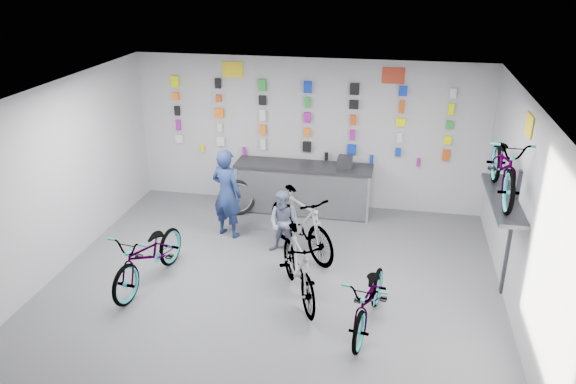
% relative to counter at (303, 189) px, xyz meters
% --- Properties ---
extents(floor, '(8.00, 8.00, 0.00)m').
position_rel_counter_xyz_m(floor, '(0.00, -3.54, -0.49)').
color(floor, '#4D4D52').
rests_on(floor, ground).
extents(ceiling, '(8.00, 8.00, 0.00)m').
position_rel_counter_xyz_m(ceiling, '(0.00, -3.54, 2.51)').
color(ceiling, white).
rests_on(ceiling, wall_back).
extents(wall_back, '(7.00, 0.00, 7.00)m').
position_rel_counter_xyz_m(wall_back, '(0.00, 0.46, 1.01)').
color(wall_back, '#ACACAE').
rests_on(wall_back, floor).
extents(wall_left, '(0.00, 8.00, 8.00)m').
position_rel_counter_xyz_m(wall_left, '(-3.50, -3.54, 1.01)').
color(wall_left, '#ACACAE').
rests_on(wall_left, floor).
extents(wall_right, '(0.00, 8.00, 8.00)m').
position_rel_counter_xyz_m(wall_right, '(3.50, -3.54, 1.01)').
color(wall_right, '#ACACAE').
rests_on(wall_right, floor).
extents(counter, '(2.70, 0.66, 1.00)m').
position_rel_counter_xyz_m(counter, '(0.00, 0.00, 0.00)').
color(counter, black).
rests_on(counter, floor).
extents(merch_wall, '(5.55, 0.08, 1.57)m').
position_rel_counter_xyz_m(merch_wall, '(-0.02, 0.39, 1.33)').
color(merch_wall, silver).
rests_on(merch_wall, wall_back).
extents(wall_bracket, '(0.39, 1.90, 2.00)m').
position_rel_counter_xyz_m(wall_bracket, '(3.33, -2.34, 0.98)').
color(wall_bracket, '#333338').
rests_on(wall_bracket, wall_right).
extents(sign_left, '(0.42, 0.02, 0.30)m').
position_rel_counter_xyz_m(sign_left, '(-1.50, 0.44, 2.23)').
color(sign_left, yellow).
rests_on(sign_left, wall_back).
extents(sign_right, '(0.42, 0.02, 0.30)m').
position_rel_counter_xyz_m(sign_right, '(1.60, 0.44, 2.23)').
color(sign_right, '#B7361F').
rests_on(sign_right, wall_back).
extents(sign_side, '(0.02, 0.40, 0.30)m').
position_rel_counter_xyz_m(sign_side, '(3.48, -2.34, 2.16)').
color(sign_side, yellow).
rests_on(sign_side, wall_right).
extents(bike_left, '(0.93, 1.96, 0.99)m').
position_rel_counter_xyz_m(bike_left, '(-1.89, -3.12, 0.01)').
color(bike_left, gray).
rests_on(bike_left, floor).
extents(bike_center, '(1.20, 1.82, 1.06)m').
position_rel_counter_xyz_m(bike_center, '(0.45, -3.06, 0.05)').
color(bike_center, gray).
rests_on(bike_center, floor).
extents(bike_right, '(0.86, 1.79, 0.90)m').
position_rel_counter_xyz_m(bike_right, '(1.54, -3.60, -0.04)').
color(bike_right, gray).
rests_on(bike_right, floor).
extents(bike_service, '(1.71, 1.73, 1.14)m').
position_rel_counter_xyz_m(bike_service, '(0.24, -1.68, 0.08)').
color(bike_service, gray).
rests_on(bike_service, floor).
extents(bike_wall, '(0.63, 1.80, 0.95)m').
position_rel_counter_xyz_m(bike_wall, '(3.25, -2.34, 1.57)').
color(bike_wall, gray).
rests_on(bike_wall, wall_bracket).
extents(clerk, '(0.70, 0.58, 1.66)m').
position_rel_counter_xyz_m(clerk, '(-1.18, -1.28, 0.34)').
color(clerk, navy).
rests_on(clerk, floor).
extents(customer, '(0.63, 0.53, 1.14)m').
position_rel_counter_xyz_m(customer, '(-0.04, -1.76, 0.09)').
color(customer, slate).
rests_on(customer, floor).
extents(spare_wheel, '(0.74, 0.43, 0.72)m').
position_rel_counter_xyz_m(spare_wheel, '(-1.25, -0.37, -0.13)').
color(spare_wheel, black).
rests_on(spare_wheel, floor).
extents(register, '(0.28, 0.30, 0.22)m').
position_rel_counter_xyz_m(register, '(0.81, 0.01, 0.62)').
color(register, black).
rests_on(register, counter).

